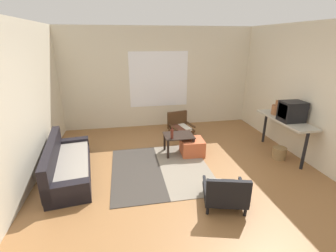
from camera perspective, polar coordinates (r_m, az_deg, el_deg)
name	(u,v)px	position (r m, az deg, el deg)	size (l,w,h in m)	color
ground_plane	(185,180)	(4.41, 4.07, -12.70)	(7.80, 7.80, 0.00)	olive
far_wall_with_window	(158,78)	(6.79, -2.28, 11.26)	(5.60, 0.13, 2.70)	beige
side_wall_right	(318,96)	(5.43, 32.05, 6.03)	(0.12, 6.60, 2.70)	beige
side_wall_left	(12,111)	(4.35, -32.99, 3.04)	(0.12, 6.60, 2.70)	beige
area_rug	(161,169)	(4.72, -1.73, -10.19)	(1.86, 2.01, 0.01)	#38332D
couch	(67,165)	(4.81, -22.91, -8.55)	(0.92, 2.02, 0.65)	black
coffee_table	(179,139)	(5.21, 2.53, -3.01)	(0.63, 0.51, 0.43)	black
armchair_by_window	(180,125)	(6.29, 2.80, 0.21)	(0.65, 0.65, 0.58)	#472D19
armchair_striped_foreground	(225,193)	(3.77, 13.42, -15.14)	(0.75, 0.76, 0.57)	black
ottoman_orange	(192,147)	(5.26, 5.73, -4.93)	(0.48, 0.48, 0.34)	#BC5633
console_shelf	(285,123)	(5.61, 25.97, 0.72)	(0.47, 1.46, 0.81)	#B2AD9E
crt_television	(292,111)	(5.41, 27.35, 3.09)	(0.45, 0.35, 0.41)	black
clay_vase	(277,109)	(5.80, 24.49, 3.66)	(0.24, 0.24, 0.31)	#935B38
glass_bottle	(172,134)	(4.97, 0.95, -1.82)	(0.06, 0.06, 0.25)	#5B2319
wicker_basket	(279,153)	(5.58, 24.85, -5.84)	(0.28, 0.28, 0.24)	olive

